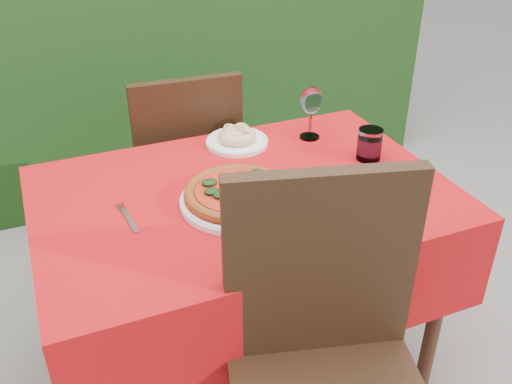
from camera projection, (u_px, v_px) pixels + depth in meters
name	position (u px, v px, depth m)	size (l,w,h in m)	color
ground	(246.00, 362.00, 2.14)	(60.00, 60.00, 0.00)	slate
hedge	(131.00, 18.00, 2.89)	(3.20, 0.55, 1.78)	black
dining_table	(244.00, 232.00, 1.83)	(1.26, 0.86, 0.75)	#462516
chair_near	(327.00, 357.00, 1.37)	(0.58, 0.58, 1.05)	black
chair_far	(185.00, 164.00, 2.35)	(0.45, 0.45, 0.94)	black
pizza_plate	(238.00, 195.00, 1.67)	(0.34, 0.34, 0.06)	white
pasta_plate	(237.00, 138.00, 2.02)	(0.22, 0.22, 0.06)	white
water_glass	(369.00, 146.00, 1.91)	(0.08, 0.08, 0.11)	silver
wine_glass	(311.00, 102.00, 2.01)	(0.08, 0.08, 0.20)	silver
fork	(130.00, 220.00, 1.61)	(0.02, 0.18, 0.00)	#B3B4BB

